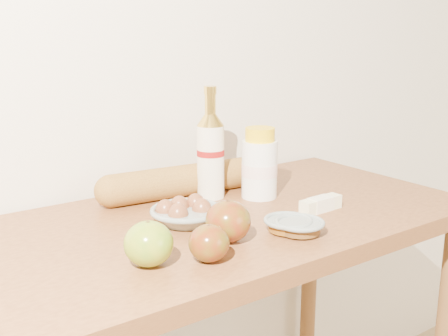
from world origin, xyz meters
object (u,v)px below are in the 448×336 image
(cream_bottle, at_px, (260,165))
(baguette, at_px, (186,180))
(table, at_px, (216,268))
(bourbon_bottle, at_px, (211,153))
(egg_bowl, at_px, (186,213))

(cream_bottle, relative_size, baguette, 0.37)
(table, bearing_deg, bourbon_bottle, 60.04)
(cream_bottle, bearing_deg, egg_bowl, -143.44)
(table, distance_m, cream_bottle, 0.28)
(egg_bowl, bearing_deg, bourbon_bottle, 39.95)
(cream_bottle, xyz_separation_m, baguette, (-0.14, 0.12, -0.04))
(table, relative_size, egg_bowl, 7.50)
(bourbon_bottle, bearing_deg, cream_bottle, -35.15)
(bourbon_bottle, bearing_deg, baguette, 128.81)
(bourbon_bottle, height_order, baguette, bourbon_bottle)
(table, xyz_separation_m, baguette, (0.04, 0.19, 0.16))
(table, xyz_separation_m, egg_bowl, (-0.08, 0.01, 0.15))
(egg_bowl, distance_m, baguette, 0.21)
(cream_bottle, bearing_deg, baguette, 162.85)
(baguette, bearing_deg, egg_bowl, -116.04)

